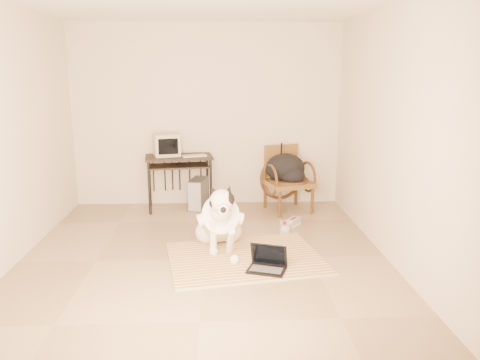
{
  "coord_description": "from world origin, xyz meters",
  "views": [
    {
      "loc": [
        0.18,
        -4.79,
        2.0
      ],
      "look_at": [
        0.41,
        0.33,
        0.81
      ],
      "focal_mm": 35.0,
      "sensor_mm": 36.0,
      "label": 1
    }
  ],
  "objects": [
    {
      "name": "wall_left",
      "position": [
        -2.0,
        0.0,
        1.35
      ],
      "size": [
        0.0,
        4.5,
        4.5
      ],
      "primitive_type": "plane",
      "rotation": [
        1.57,
        0.0,
        1.57
      ],
      "color": "beige",
      "rests_on": "floor"
    },
    {
      "name": "crt_monitor",
      "position": [
        -0.59,
        1.98,
        0.96
      ],
      "size": [
        0.43,
        0.42,
        0.32
      ],
      "color": "#B9AD91",
      "rests_on": "computer_desk"
    },
    {
      "name": "sneaker_left",
      "position": [
        1.01,
        0.88,
        0.04
      ],
      "size": [
        0.13,
        0.29,
        0.1
      ],
      "color": "silver",
      "rests_on": "floor"
    },
    {
      "name": "wall_front",
      "position": [
        0.0,
        -2.25,
        1.35
      ],
      "size": [
        4.5,
        0.0,
        4.5
      ],
      "primitive_type": "plane",
      "rotation": [
        -1.57,
        0.0,
        0.0
      ],
      "color": "beige",
      "rests_on": "floor"
    },
    {
      "name": "desk_keyboard",
      "position": [
        -0.18,
        1.88,
        0.81
      ],
      "size": [
        0.37,
        0.23,
        0.02
      ],
      "primitive_type": "cube",
      "rotation": [
        0.0,
        0.0,
        0.31
      ],
      "color": "#B9AD91",
      "rests_on": "computer_desk"
    },
    {
      "name": "laptop",
      "position": [
        0.66,
        -0.35,
        0.08
      ],
      "size": [
        0.45,
        0.38,
        0.26
      ],
      "color": "black",
      "rests_on": "rug"
    },
    {
      "name": "sneaker_right",
      "position": [
        1.15,
        1.09,
        0.04
      ],
      "size": [
        0.25,
        0.29,
        0.1
      ],
      "color": "silver",
      "rests_on": "floor"
    },
    {
      "name": "dog",
      "position": [
        0.18,
        0.32,
        0.33
      ],
      "size": [
        0.55,
        1.14,
        0.83
      ],
      "color": "white",
      "rests_on": "rug"
    },
    {
      "name": "floor",
      "position": [
        0.0,
        0.0,
        0.0
      ],
      "size": [
        4.5,
        4.5,
        0.0
      ],
      "primitive_type": "plane",
      "color": "#937B5A",
      "rests_on": "ground"
    },
    {
      "name": "wall_back",
      "position": [
        0.0,
        2.25,
        1.35
      ],
      "size": [
        4.5,
        0.0,
        4.5
      ],
      "primitive_type": "plane",
      "rotation": [
        1.57,
        0.0,
        0.0
      ],
      "color": "beige",
      "rests_on": "floor"
    },
    {
      "name": "rug",
      "position": [
        0.45,
        -0.01,
        0.01
      ],
      "size": [
        1.83,
        1.52,
        0.02
      ],
      "color": "orange",
      "rests_on": "floor"
    },
    {
      "name": "computer_desk",
      "position": [
        -0.41,
        1.94,
        0.69
      ],
      "size": [
        1.02,
        0.66,
        0.8
      ],
      "color": "black",
      "rests_on": "floor"
    },
    {
      "name": "backpack",
      "position": [
        1.14,
        1.75,
        0.63
      ],
      "size": [
        0.57,
        0.5,
        0.42
      ],
      "color": "black",
      "rests_on": "rattan_chair"
    },
    {
      "name": "pc_tower",
      "position": [
        -0.14,
        1.99,
        0.22
      ],
      "size": [
        0.29,
        0.5,
        0.44
      ],
      "color": "#49494B",
      "rests_on": "floor"
    },
    {
      "name": "rattan_chair",
      "position": [
        1.16,
        1.82,
        0.47
      ],
      "size": [
        0.77,
        0.76,
        0.94
      ],
      "color": "brown",
      "rests_on": "floor"
    },
    {
      "name": "wall_right",
      "position": [
        2.0,
        0.0,
        1.35
      ],
      "size": [
        0.0,
        4.5,
        4.5
      ],
      "primitive_type": "plane",
      "rotation": [
        1.57,
        0.0,
        -1.57
      ],
      "color": "beige",
      "rests_on": "floor"
    }
  ]
}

